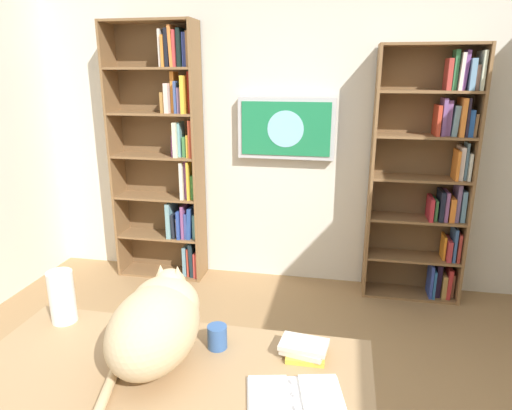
# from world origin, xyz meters

# --- Properties ---
(wall_back) EXTENTS (4.52, 0.06, 2.70)m
(wall_back) POSITION_xyz_m (0.00, -2.23, 1.35)
(wall_back) COLOR silver
(wall_back) RESTS_ON ground
(bookshelf_left) EXTENTS (0.78, 0.28, 2.04)m
(bookshelf_left) POSITION_xyz_m (-1.21, -2.06, 1.04)
(bookshelf_left) COLOR brown
(bookshelf_left) RESTS_ON ground
(bookshelf_right) EXTENTS (0.79, 0.28, 2.24)m
(bookshelf_right) POSITION_xyz_m (1.01, -2.06, 1.14)
(bookshelf_right) COLOR brown
(bookshelf_right) RESTS_ON ground
(wall_mounted_tv) EXTENTS (0.82, 0.07, 0.52)m
(wall_mounted_tv) POSITION_xyz_m (-0.02, -2.15, 1.38)
(wall_mounted_tv) COLOR #B7B7BC
(desk) EXTENTS (1.51, 0.68, 0.76)m
(desk) POSITION_xyz_m (0.10, 0.32, 0.65)
(desk) COLOR #A37F56
(desk) RESTS_ON ground
(cat) EXTENTS (0.32, 0.62, 0.34)m
(cat) POSITION_xyz_m (0.15, 0.24, 0.92)
(cat) COLOR #D1B284
(cat) RESTS_ON desk
(open_binder) EXTENTS (0.37, 0.29, 0.02)m
(open_binder) POSITION_xyz_m (-0.39, 0.36, 0.77)
(open_binder) COLOR white
(open_binder) RESTS_ON desk
(paper_towel_roll) EXTENTS (0.11, 0.11, 0.24)m
(paper_towel_roll) POSITION_xyz_m (0.68, 0.06, 0.88)
(paper_towel_roll) COLOR white
(paper_towel_roll) RESTS_ON desk
(coffee_mug) EXTENTS (0.08, 0.08, 0.10)m
(coffee_mug) POSITION_xyz_m (-0.05, 0.12, 0.81)
(coffee_mug) COLOR #335999
(coffee_mug) RESTS_ON desk
(desk_book_stack) EXTENTS (0.20, 0.15, 0.06)m
(desk_book_stack) POSITION_xyz_m (-0.40, 0.11, 0.79)
(desk_book_stack) COLOR gold
(desk_book_stack) RESTS_ON desk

